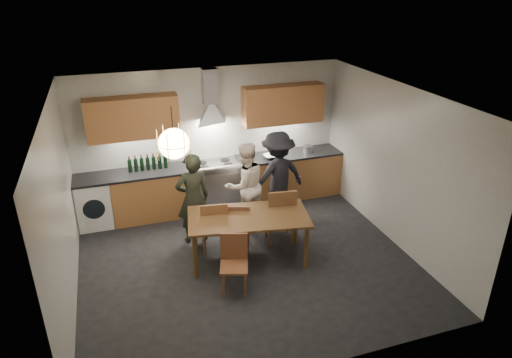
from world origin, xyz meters
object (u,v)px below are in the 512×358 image
object	(u,v)px
person_left	(193,198)
dining_table	(248,221)
chair_back_left	(214,224)
person_mid	(245,185)
stock_pot	(308,149)
wine_bottles	(148,162)
chair_front	(234,259)
mixing_bowl	(270,157)
person_right	(278,176)

from	to	relation	value
person_left	dining_table	bearing A→B (deg)	124.55
chair_back_left	person_mid	world-z (taller)	person_mid
person_left	stock_pot	size ratio (longest dim) A/B	8.53
dining_table	wine_bottles	distance (m)	2.35
chair_front	mixing_bowl	size ratio (longest dim) A/B	3.16
stock_pot	chair_back_left	bearing A→B (deg)	-145.91
chair_back_left	stock_pot	bearing A→B (deg)	-136.95
wine_bottles	mixing_bowl	bearing A→B (deg)	-4.21
chair_back_left	chair_front	xyz separation A→B (m)	(0.05, -0.93, -0.05)
dining_table	chair_back_left	xyz separation A→B (m)	(-0.46, 0.31, -0.15)
person_right	stock_pot	xyz separation A→B (m)	(0.89, 0.69, 0.15)
wine_bottles	chair_back_left	bearing A→B (deg)	-64.11
mixing_bowl	wine_bottles	xyz separation A→B (m)	(-2.26, 0.17, 0.11)
person_left	wine_bottles	distance (m)	1.30
chair_front	person_right	xyz separation A→B (m)	(1.32, 1.77, 0.34)
mixing_bowl	wine_bottles	world-z (taller)	wine_bottles
chair_front	stock_pot	xyz separation A→B (m)	(2.21, 2.46, 0.48)
chair_front	person_mid	xyz separation A→B (m)	(0.67, 1.65, 0.29)
mixing_bowl	stock_pot	distance (m)	0.80
dining_table	wine_bottles	bearing A→B (deg)	132.95
dining_table	chair_back_left	bearing A→B (deg)	156.21
dining_table	stock_pot	bearing A→B (deg)	55.76
person_left	mixing_bowl	size ratio (longest dim) A/B	5.84
person_mid	stock_pot	xyz separation A→B (m)	(1.54, 0.81, 0.19)
person_mid	person_right	size ratio (longest dim) A/B	0.95
person_mid	wine_bottles	distance (m)	1.80
person_right	mixing_bowl	xyz separation A→B (m)	(0.09, 0.63, 0.12)
person_right	mixing_bowl	world-z (taller)	person_right
person_mid	wine_bottles	xyz separation A→B (m)	(-1.52, 0.92, 0.27)
person_left	person_mid	distance (m)	0.97
chair_back_left	mixing_bowl	bearing A→B (deg)	-125.93
dining_table	mixing_bowl	bearing A→B (deg)	70.74
dining_table	chair_back_left	size ratio (longest dim) A/B	2.10
person_mid	mixing_bowl	bearing A→B (deg)	-148.73
dining_table	person_mid	world-z (taller)	person_mid
person_mid	mixing_bowl	world-z (taller)	person_mid
person_mid	person_right	bearing A→B (deg)	176.18
person_left	person_right	world-z (taller)	person_right
person_right	mixing_bowl	bearing A→B (deg)	-108.67
stock_pot	person_right	bearing A→B (deg)	-142.15
dining_table	mixing_bowl	distance (m)	2.06
dining_table	person_right	distance (m)	1.47
chair_front	person_right	distance (m)	2.23
chair_back_left	person_left	xyz separation A→B (m)	(-0.22, 0.51, 0.24)
chair_back_left	person_left	world-z (taller)	person_left
mixing_bowl	stock_pot	xyz separation A→B (m)	(0.80, 0.06, 0.03)
chair_front	wine_bottles	size ratio (longest dim) A/B	1.21
person_left	stock_pot	distance (m)	2.69
chair_back_left	wine_bottles	world-z (taller)	wine_bottles
person_mid	chair_front	bearing A→B (deg)	53.49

